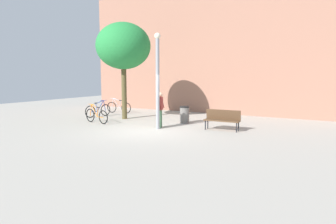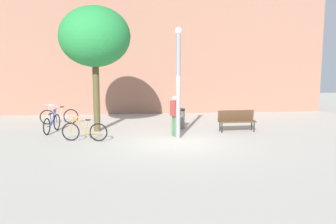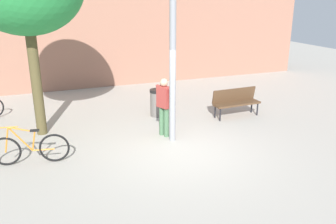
{
  "view_description": "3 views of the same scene",
  "coord_description": "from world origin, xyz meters",
  "px_view_note": "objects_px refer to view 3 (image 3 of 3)",
  "views": [
    {
      "loc": [
        7.5,
        -11.06,
        2.49
      ],
      "look_at": [
        0.97,
        0.23,
        0.89
      ],
      "focal_mm": 32.47,
      "sensor_mm": 36.0,
      "label": 1
    },
    {
      "loc": [
        -1.67,
        -14.16,
        3.31
      ],
      "look_at": [
        -0.3,
        0.5,
        1.11
      ],
      "focal_mm": 40.89,
      "sensor_mm": 36.0,
      "label": 2
    },
    {
      "loc": [
        -3.21,
        -7.67,
        3.82
      ],
      "look_at": [
        -0.1,
        0.49,
        0.92
      ],
      "focal_mm": 37.65,
      "sensor_mm": 36.0,
      "label": 3
    }
  ],
  "objects_px": {
    "park_bench": "(236,100)",
    "lamppost": "(173,54)",
    "person_by_lamppost": "(164,103)",
    "trash_bin": "(158,103)",
    "bicycle_orange": "(30,149)"
  },
  "relations": [
    {
      "from": "lamppost",
      "to": "bicycle_orange",
      "type": "distance_m",
      "value": 4.19
    },
    {
      "from": "park_bench",
      "to": "bicycle_orange",
      "type": "xyz_separation_m",
      "value": [
        -6.38,
        -1.31,
        -0.16
      ]
    },
    {
      "from": "lamppost",
      "to": "park_bench",
      "type": "height_order",
      "value": "lamppost"
    },
    {
      "from": "person_by_lamppost",
      "to": "park_bench",
      "type": "height_order",
      "value": "person_by_lamppost"
    },
    {
      "from": "bicycle_orange",
      "to": "trash_bin",
      "type": "xyz_separation_m",
      "value": [
        3.99,
        2.25,
        0.07
      ]
    },
    {
      "from": "lamppost",
      "to": "trash_bin",
      "type": "distance_m",
      "value": 2.89
    },
    {
      "from": "park_bench",
      "to": "bicycle_orange",
      "type": "bearing_deg",
      "value": -168.41
    },
    {
      "from": "lamppost",
      "to": "person_by_lamppost",
      "type": "xyz_separation_m",
      "value": [
        -0.1,
        0.39,
        -1.42
      ]
    },
    {
      "from": "lamppost",
      "to": "bicycle_orange",
      "type": "relative_size",
      "value": 2.44
    },
    {
      "from": "park_bench",
      "to": "lamppost",
      "type": "bearing_deg",
      "value": -156.49
    },
    {
      "from": "bicycle_orange",
      "to": "person_by_lamppost",
      "type": "bearing_deg",
      "value": 8.28
    },
    {
      "from": "lamppost",
      "to": "trash_bin",
      "type": "height_order",
      "value": "lamppost"
    },
    {
      "from": "lamppost",
      "to": "park_bench",
      "type": "distance_m",
      "value": 3.48
    },
    {
      "from": "park_bench",
      "to": "trash_bin",
      "type": "relative_size",
      "value": 1.81
    },
    {
      "from": "person_by_lamppost",
      "to": "lamppost",
      "type": "bearing_deg",
      "value": -76.02
    }
  ]
}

